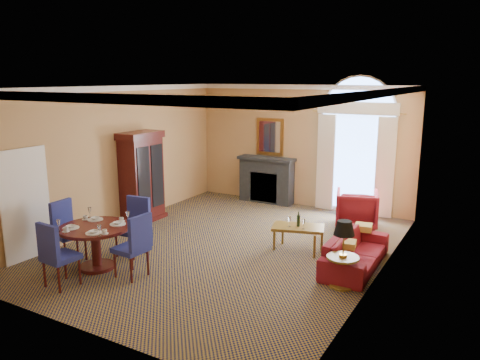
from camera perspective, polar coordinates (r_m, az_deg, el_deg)
The scene contains 12 objects.
ground at distance 9.64m, azimuth -1.49°, elevation -8.12°, with size 7.50×7.50×0.00m, color #141940.
room_envelope at distance 9.66m, azimuth 0.36°, elevation 7.23°, with size 6.04×7.52×3.45m.
armoire at distance 11.35m, azimuth -11.90°, elevation 0.19°, with size 0.62×1.09×2.14m.
dining_table at distance 8.80m, azimuth -17.21°, elevation -6.69°, with size 1.26×1.26×0.99m.
dining_chair_north at distance 9.32m, azimuth -12.73°, elevation -5.01°, with size 0.55×0.56×1.13m.
dining_chair_south at distance 8.18m, azimuth -21.63°, elevation -8.09°, with size 0.54×0.55×1.13m.
dining_chair_east at distance 8.21m, azimuth -12.63°, elevation -7.40°, with size 0.55×0.53×1.13m.
dining_chair_west at distance 9.43m, azimuth -20.44°, elevation -5.30°, with size 0.63×0.63×1.13m.
sofa at distance 8.82m, azimuth 13.90°, elevation -8.47°, with size 2.01×0.79×0.59m, color maroon.
armchair at distance 11.08m, azimuth 14.04°, elevation -3.43°, with size 0.92×0.94×0.86m, color maroon.
coffee_table at distance 9.35m, azimuth 7.10°, elevation -5.88°, with size 1.13×0.84×0.81m.
side_table at distance 7.82m, azimuth 12.50°, elevation -7.82°, with size 0.53×0.53×1.11m.
Camera 1 is at (4.70, -7.71, 3.38)m, focal length 35.00 mm.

